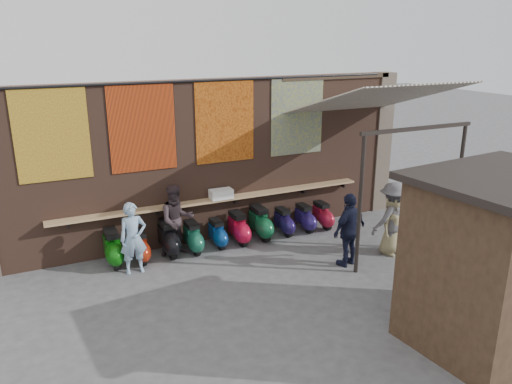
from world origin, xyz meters
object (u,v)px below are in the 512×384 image
Objects in this scene: scooter_stool_5 at (239,228)px; shelf_box at (221,194)px; diner_left at (133,238)px; scooter_stool_0 at (113,249)px; scooter_stool_6 at (260,223)px; scooter_stool_9 at (322,215)px; scooter_stool_2 at (168,239)px; scooter_stool_1 at (140,247)px; scooter_stool_7 at (284,222)px; scooter_stool_8 at (305,218)px; shopper_navy at (349,230)px; scooter_stool_4 at (217,234)px; shopper_grey at (392,218)px; market_stall at (496,264)px; shopper_tan at (392,223)px; scooter_stool_3 at (193,237)px; diner_right at (177,220)px.

shelf_box is at bearing 136.94° from scooter_stool_5.
diner_left is at bearing -169.21° from scooter_stool_5.
scooter_stool_0 is 0.97× the size of scooter_stool_6.
scooter_stool_9 is 0.46× the size of diner_left.
scooter_stool_2 reaches higher than scooter_stool_0.
scooter_stool_1 is 3.75m from scooter_stool_7.
scooter_stool_8 is (4.38, 0.04, -0.01)m from scooter_stool_1.
scooter_stool_4 is at bearing -59.95° from shopper_navy.
scooter_stool_2 is 1.20× the size of scooter_stool_9.
shopper_grey reaches higher than shopper_navy.
scooter_stool_2 is at bearing 119.17° from market_stall.
scooter_stool_4 is 4.20m from shopper_grey.
shopper_tan is at bearing -62.44° from scooter_stool_8.
scooter_stool_0 is 0.61m from scooter_stool_1.
market_stall reaches higher than scooter_stool_0.
shelf_box is 2.44m from scooter_stool_8.
scooter_stool_5 reaches higher than scooter_stool_3.
scooter_stool_5 is at bearing -176.53° from scooter_stool_6.
diner_left is at bearing -170.55° from scooter_stool_6.
diner_right is 5.07m from shopper_tan.
scooter_stool_9 is at bearing -1.21° from scooter_stool_6.
diner_right is (-4.03, 0.01, 0.51)m from scooter_stool_9.
diner_right reaches higher than shopper_navy.
scooter_stool_5 is (3.06, -0.05, -0.01)m from scooter_stool_0.
scooter_stool_0 is at bearing 179.89° from scooter_stool_2.
shopper_grey is at bearing -35.60° from shelf_box.
scooter_stool_9 is at bearing 0.27° from scooter_stool_1.
shelf_box is at bearing 169.98° from scooter_stool_7.
scooter_stool_5 is 1.64m from diner_right.
scooter_stool_0 is 1.15× the size of scooter_stool_8.
market_stall is (3.74, -5.62, 0.55)m from diner_right.
scooter_stool_1 is at bearing -179.73° from scooter_stool_9.
shopper_navy is 0.61× the size of market_stall.
scooter_stool_0 is 1.18× the size of scooter_stool_4.
scooter_stool_9 reaches higher than scooter_stool_4.
scooter_stool_9 is 0.26× the size of market_stall.
scooter_stool_3 is 1.08× the size of scooter_stool_7.
shopper_grey is at bearing 168.67° from shopper_navy.
diner_right is 1.01× the size of shopper_navy.
shopper_grey is (3.60, -2.11, 0.54)m from scooter_stool_4.
scooter_stool_0 is at bearing 179.08° from scooter_stool_4.
shopper_grey is at bearing -62.24° from scooter_stool_8.
scooter_stool_5 is 1.12× the size of scooter_stool_9.
scooter_stool_4 is at bearing -179.85° from scooter_stool_8.
scooter_stool_4 is at bearing -179.57° from scooter_stool_7.
shopper_grey is at bearing -24.01° from scooter_stool_2.
scooter_stool_8 is at bearing -0.48° from scooter_stool_2.
shopper_grey reaches higher than scooter_stool_5.
shopper_tan reaches higher than scooter_stool_1.
scooter_stool_2 is 1.13× the size of scooter_stool_3.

